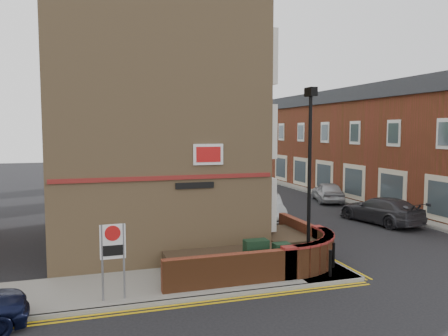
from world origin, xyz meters
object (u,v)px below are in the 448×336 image
at_px(lamppost, 309,178).
at_px(utility_cabinet_large, 256,257).
at_px(silver_car_near, 266,207).
at_px(zone_sign, 113,248).

distance_m(lamppost, utility_cabinet_large, 3.24).
distance_m(lamppost, silver_car_near, 9.59).
distance_m(lamppost, zone_sign, 6.85).
relative_size(zone_sign, silver_car_near, 0.51).
distance_m(zone_sign, silver_car_near, 13.10).
bearing_deg(zone_sign, lamppost, 6.07).
bearing_deg(zone_sign, utility_cabinet_large, 9.69).
bearing_deg(lamppost, zone_sign, -173.93).
distance_m(utility_cabinet_large, zone_sign, 4.86).
bearing_deg(utility_cabinet_large, zone_sign, -170.31).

